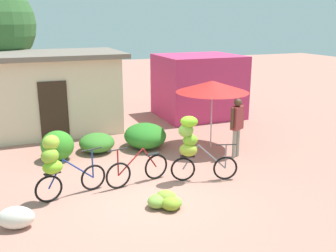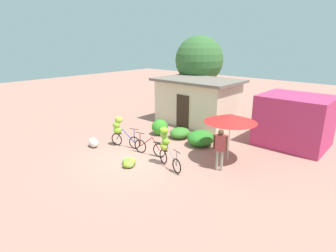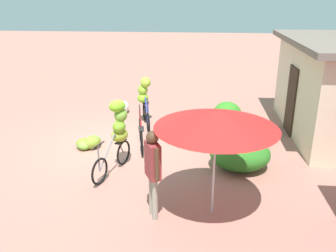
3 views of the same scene
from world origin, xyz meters
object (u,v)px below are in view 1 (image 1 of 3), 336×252
building_low (49,92)px  produce_sack (16,218)px  market_umbrella (212,86)px  bicycle_center_loaded (192,143)px  bicycle_near_pile (138,170)px  person_vendor (237,122)px  banana_pile_on_ground (166,201)px  bicycle_leftmost (57,163)px  shop_pink (198,86)px

building_low → produce_sack: building_low is taller
market_umbrella → bicycle_center_loaded: 2.94m
bicycle_near_pile → person_vendor: person_vendor is taller
market_umbrella → person_vendor: 1.42m
bicycle_near_pile → bicycle_center_loaded: bicycle_center_loaded is taller
banana_pile_on_ground → person_vendor: (3.05, 2.17, 0.93)m
market_umbrella → person_vendor: size_ratio=1.28×
bicycle_leftmost → bicycle_center_loaded: 3.20m
building_low → market_umbrella: building_low is taller
bicycle_center_loaded → bicycle_near_pile: bearing=165.9°
building_low → bicycle_near_pile: size_ratio=3.08×
building_low → banana_pile_on_ground: (1.68, -7.16, -1.27)m
shop_pink → bicycle_leftmost: shop_pink is taller
building_low → shop_pink: bearing=-0.3°
banana_pile_on_ground → shop_pink: bearing=59.3°
building_low → bicycle_leftmost: size_ratio=3.14×
market_umbrella → bicycle_near_pile: size_ratio=1.33×
bicycle_center_loaded → banana_pile_on_ground: 1.76m
bicycle_leftmost → person_vendor: bearing=10.4°
building_low → person_vendor: 6.89m
bicycle_leftmost → market_umbrella: bearing=22.7°
building_low → person_vendor: bearing=-46.5°
person_vendor → building_low: bearing=133.5°
shop_pink → bicycle_center_loaded: shop_pink is taller
bicycle_leftmost → bicycle_center_loaded: bicycle_center_loaded is taller
market_umbrella → bicycle_leftmost: bearing=-157.3°
bicycle_center_loaded → banana_pile_on_ground: (-1.11, -1.08, -0.84)m
bicycle_near_pile → bicycle_center_loaded: (1.30, -0.33, 0.62)m
building_low → person_vendor: size_ratio=2.97×
bicycle_leftmost → bicycle_near_pile: bearing=5.5°
market_umbrella → person_vendor: bearing=-78.1°
market_umbrella → bicycle_leftmost: size_ratio=1.36×
building_low → market_umbrella: bearing=-40.8°
bicycle_leftmost → building_low: bearing=86.1°
market_umbrella → bicycle_near_pile: market_umbrella is taller
bicycle_center_loaded → produce_sack: bearing=-168.9°
bicycle_center_loaded → banana_pile_on_ground: bicycle_center_loaded is taller
shop_pink → market_umbrella: size_ratio=1.43×
bicycle_near_pile → shop_pink: bearing=52.3°
bicycle_near_pile → banana_pile_on_ground: bicycle_near_pile is taller
bicycle_center_loaded → banana_pile_on_ground: size_ratio=2.07×
bicycle_near_pile → produce_sack: 3.03m
bicycle_leftmost → bicycle_near_pile: bicycle_leftmost is taller
person_vendor → banana_pile_on_ground: bearing=-144.6°
shop_pink → produce_sack: (-7.23, -6.84, -1.04)m
bicycle_leftmost → produce_sack: 1.47m
bicycle_center_loaded → person_vendor: (1.94, 1.08, 0.09)m
market_umbrella → building_low: bearing=139.2°
bicycle_near_pile → person_vendor: (3.24, 0.76, 0.72)m
bicycle_near_pile → banana_pile_on_ground: (0.19, -1.41, -0.21)m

